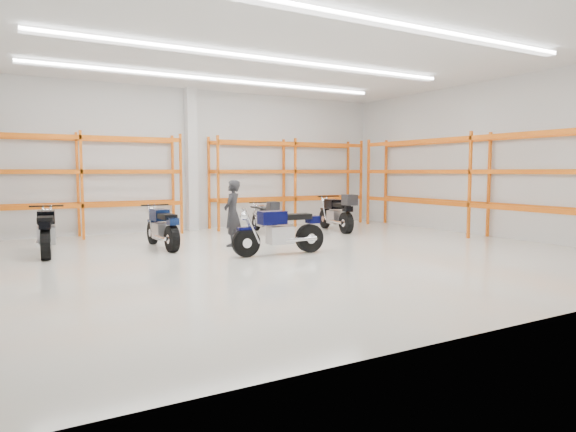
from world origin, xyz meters
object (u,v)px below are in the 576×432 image
structural_column (192,160)px  motorcycle_back_d (338,213)px  motorcycle_main (283,232)px  motorcycle_back_a (46,233)px  motorcycle_back_b (163,229)px  motorcycle_back_c (265,218)px  standing_man (232,213)px

structural_column → motorcycle_back_d: bearing=-35.2°
motorcycle_main → motorcycle_back_a: 5.32m
motorcycle_back_a → motorcycle_back_b: 2.58m
motorcycle_back_c → motorcycle_back_b: bearing=-157.2°
motorcycle_back_d → standing_man: standing_man is taller
standing_man → motorcycle_main: bearing=60.3°
motorcycle_back_d → standing_man: size_ratio=1.39×
motorcycle_back_d → structural_column: (-3.80, 2.68, 1.68)m
motorcycle_main → motorcycle_back_d: (3.63, 3.00, 0.06)m
motorcycle_back_b → structural_column: size_ratio=0.48×
standing_man → structural_column: 4.17m
motorcycle_main → motorcycle_back_b: bearing=133.9°
motorcycle_main → standing_man: size_ratio=1.34×
motorcycle_back_c → motorcycle_back_d: bearing=-18.2°
motorcycle_back_c → motorcycle_back_a: bearing=-169.0°
motorcycle_back_a → motorcycle_back_d: size_ratio=0.96×
structural_column → motorcycle_back_b: bearing=-119.5°
motorcycle_back_b → structural_column: bearing=60.5°
motorcycle_back_a → motorcycle_back_c: motorcycle_back_a is taller
motorcycle_back_a → standing_man: size_ratio=1.33×
motorcycle_main → motorcycle_back_a: bearing=151.8°
motorcycle_main → structural_column: size_ratio=0.50×
motorcycle_back_b → motorcycle_back_d: 5.82m
motorcycle_main → structural_column: (-0.17, 5.68, 1.74)m
motorcycle_back_d → standing_man: 4.30m
motorcycle_back_a → motorcycle_back_c: size_ratio=1.14×
motorcycle_main → motorcycle_back_d: bearing=39.5°
motorcycle_back_a → structural_column: bearing=35.0°
motorcycle_main → motorcycle_back_d: size_ratio=0.97×
motorcycle_main → motorcycle_back_a: motorcycle_main is taller
motorcycle_main → motorcycle_back_a: (-4.68, 2.52, -0.00)m
motorcycle_back_c → structural_column: bearing=129.5°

